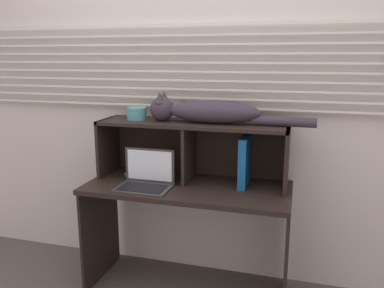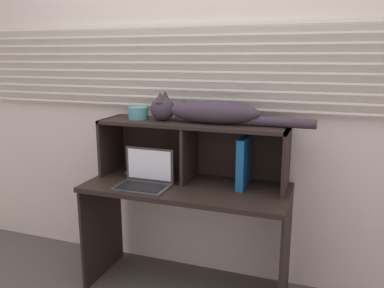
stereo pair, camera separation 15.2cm
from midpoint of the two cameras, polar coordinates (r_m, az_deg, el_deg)
name	(u,v)px [view 1 (the left image)]	position (r m, az deg, el deg)	size (l,w,h in m)	color
back_panel_with_blinds	(200,95)	(2.60, -0.44, 7.29)	(4.40, 0.08, 2.50)	beige
desk	(187,208)	(2.47, -2.48, -9.39)	(1.26, 0.55, 0.72)	black
hutch_shelf_unit	(193,139)	(2.47, -1.63, 0.76)	(1.20, 0.32, 0.38)	black
cat	(206,111)	(2.39, 0.23, 4.82)	(1.02, 0.16, 0.19)	#362C39
laptop	(146,179)	(2.40, -8.66, -5.18)	(0.32, 0.23, 0.23)	#323232
binder_upright	(245,161)	(2.39, 5.96, -2.48)	(0.05, 0.25, 0.31)	#13508D
book_stack	(143,173)	(2.63, -8.87, -4.23)	(0.17, 0.21, 0.04)	gray
small_basket	(137,114)	(2.55, -9.86, 4.43)	(0.13, 0.13, 0.08)	teal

